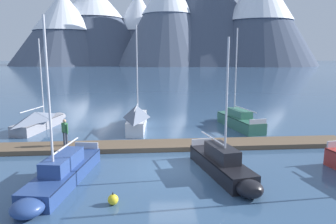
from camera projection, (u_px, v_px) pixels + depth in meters
ground_plane at (173, 169)px, 16.65m from camera, size 700.00×700.00×0.00m
mountain_west_summit at (64, 26)px, 196.38m from camera, size 67.69×67.69×44.90m
mountain_central_massif at (93, 22)px, 213.87m from camera, size 91.03×91.03×54.19m
mountain_shoulder_ridge at (138, 26)px, 220.14m from camera, size 59.09×59.09×48.82m
mountain_east_summit at (168, 15)px, 189.12m from camera, size 62.55×62.55×56.69m
mountain_rear_spur at (205, 10)px, 203.41m from camera, size 93.06×93.06×67.97m
mountain_north_horn at (259, 13)px, 188.44m from camera, size 70.35×70.35×57.97m
dock at (169, 145)px, 20.56m from camera, size 24.02×3.22×0.30m
sailboat_nearest_berth at (40, 120)px, 25.73m from camera, size 2.74×7.07×7.28m
sailboat_second_berth at (61, 174)px, 14.53m from camera, size 2.31×7.26×7.55m
sailboat_mid_dock_port at (137, 117)px, 25.66m from camera, size 1.62×6.90×8.37m
sailboat_mid_dock_starboard at (223, 165)px, 15.64m from camera, size 2.63×6.32×6.78m
sailboat_far_berth at (238, 120)px, 26.43m from camera, size 2.80×6.84×8.16m
person_on_dock at (65, 131)px, 19.84m from camera, size 0.48×0.41×1.69m
mooring_buoy_channel_marker at (113, 200)px, 12.65m from camera, size 0.44×0.44×0.52m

